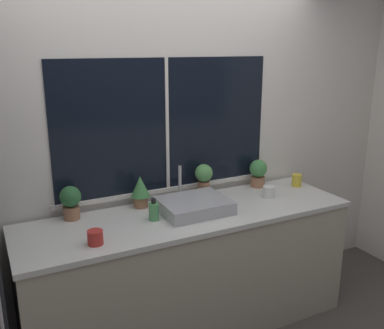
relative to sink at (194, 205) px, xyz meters
name	(u,v)px	position (x,y,z in m)	size (l,w,h in m)	color
wall_back	(165,140)	(-0.04, 0.39, 0.40)	(8.00, 0.09, 2.70)	silver
wall_right	(315,109)	(2.13, 1.15, 0.40)	(0.06, 7.00, 2.70)	silver
counter	(189,271)	(-0.04, -0.02, -0.50)	(2.36, 0.70, 0.91)	#B2A893
sink	(194,205)	(0.00, 0.00, 0.00)	(0.47, 0.45, 0.28)	#ADADB2
potted_plant_far_left	(71,201)	(-0.80, 0.25, 0.08)	(0.14, 0.14, 0.23)	#9E6B4C
potted_plant_center_left	(140,190)	(-0.30, 0.25, 0.08)	(0.14, 0.14, 0.23)	#9E6B4C
potted_plant_center_right	(204,177)	(0.22, 0.25, 0.11)	(0.14, 0.14, 0.26)	#9E6B4C
potted_plant_far_right	(258,172)	(0.73, 0.25, 0.08)	(0.14, 0.14, 0.23)	#9E6B4C
soap_bottle	(154,211)	(-0.31, -0.02, 0.02)	(0.07, 0.07, 0.15)	#519E5B
mug_yellow	(297,180)	(1.02, 0.11, 0.00)	(0.08, 0.08, 0.10)	gold
mug_white	(269,192)	(0.65, -0.01, 0.00)	(0.09, 0.09, 0.09)	white
mug_red	(95,237)	(-0.75, -0.20, 0.00)	(0.09, 0.09, 0.09)	#B72D28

